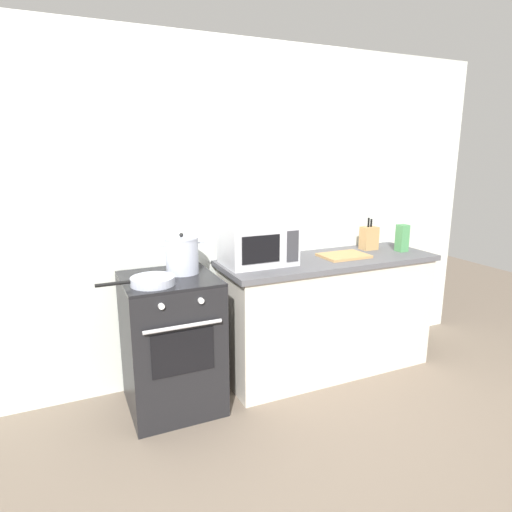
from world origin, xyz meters
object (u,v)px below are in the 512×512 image
object	(u,v)px
frying_pan	(152,281)
cutting_board	(344,256)
stock_pot	(182,255)
knife_block	(369,238)
pasta_box	(402,238)
microwave	(258,244)
stove	(172,343)

from	to	relation	value
frying_pan	cutting_board	xyz separation A→B (m)	(1.51, 0.13, -0.02)
stock_pot	knife_block	bearing A→B (deg)	2.73
cutting_board	pasta_box	world-z (taller)	pasta_box
frying_pan	pasta_box	bearing A→B (deg)	2.72
microwave	knife_block	world-z (taller)	microwave
stove	stock_pot	bearing A→B (deg)	29.76
frying_pan	microwave	size ratio (longest dim) A/B	0.94
knife_block	pasta_box	world-z (taller)	knife_block
stock_pot	cutting_board	distance (m)	1.27
knife_block	microwave	bearing A→B (deg)	-176.61
cutting_board	knife_block	size ratio (longest dim) A/B	1.35
stock_pot	pasta_box	distance (m)	1.81
cutting_board	knife_block	distance (m)	0.38
microwave	knife_block	distance (m)	1.05
frying_pan	pasta_box	xyz separation A→B (m)	(2.05, 0.10, 0.08)
stock_pot	pasta_box	world-z (taller)	stock_pot
stove	knife_block	distance (m)	1.82
microwave	stock_pot	bearing A→B (deg)	-178.49
stock_pot	frying_pan	xyz separation A→B (m)	(-0.24, -0.19, -0.10)
frying_pan	cutting_board	size ratio (longest dim) A/B	1.31
stock_pot	microwave	world-z (taller)	microwave
frying_pan	stock_pot	bearing A→B (deg)	37.93
stove	frying_pan	size ratio (longest dim) A/B	1.95
frying_pan	pasta_box	distance (m)	2.06
cutting_board	pasta_box	distance (m)	0.56
frying_pan	knife_block	distance (m)	1.87
knife_block	stove	bearing A→B (deg)	-175.31
microwave	knife_block	xyz separation A→B (m)	(1.05, 0.06, -0.05)
stock_pot	microwave	distance (m)	0.57
cutting_board	pasta_box	bearing A→B (deg)	-3.15
frying_pan	microwave	xyz separation A→B (m)	(0.81, 0.21, 0.12)
stock_pot	cutting_board	world-z (taller)	stock_pot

